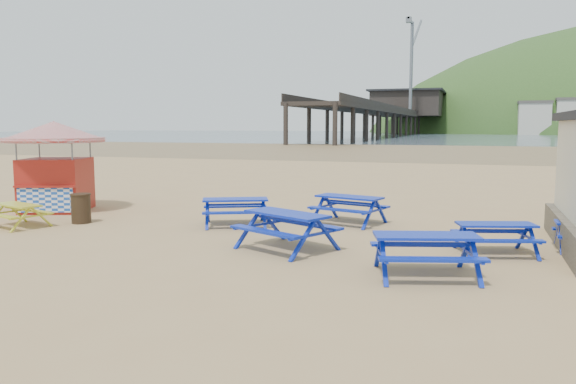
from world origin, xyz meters
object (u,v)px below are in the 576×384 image
(picnic_table_yellow, at_px, (18,215))
(litter_bin, at_px, (81,208))
(picnic_table_blue_b, at_px, (349,210))
(picnic_table_blue_a, at_px, (236,212))
(ice_cream_kiosk, at_px, (55,155))

(picnic_table_yellow, relative_size, litter_bin, 2.13)
(picnic_table_blue_b, distance_m, picnic_table_yellow, 9.35)
(litter_bin, bearing_deg, picnic_table_yellow, -138.86)
(picnic_table_blue_a, distance_m, litter_bin, 4.56)
(picnic_table_blue_a, distance_m, picnic_table_blue_b, 3.28)
(picnic_table_blue_b, distance_m, litter_bin, 7.81)
(picnic_table_blue_b, distance_m, ice_cream_kiosk, 9.91)
(picnic_table_blue_b, relative_size, ice_cream_kiosk, 0.53)
(litter_bin, bearing_deg, ice_cream_kiosk, 143.51)
(picnic_table_blue_a, xyz_separation_m, picnic_table_blue_b, (3.00, 1.33, 0.02))
(picnic_table_blue_b, xyz_separation_m, picnic_table_yellow, (-8.67, -3.52, -0.08))
(picnic_table_blue_b, height_order, litter_bin, litter_bin)
(ice_cream_kiosk, bearing_deg, picnic_table_blue_b, -15.99)
(picnic_table_blue_a, height_order, litter_bin, litter_bin)
(picnic_table_blue_b, bearing_deg, ice_cream_kiosk, -160.02)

